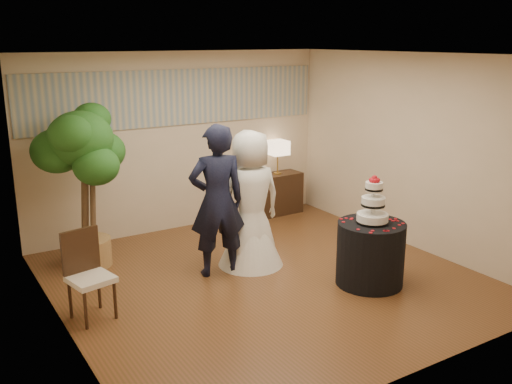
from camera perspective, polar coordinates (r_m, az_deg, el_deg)
floor at (r=7.39m, az=0.99°, el=-8.69°), size 5.00×5.00×0.00m
ceiling at (r=6.76m, az=1.10°, el=13.58°), size 5.00×5.00×0.00m
wall_back at (r=9.10m, az=-7.56°, el=4.98°), size 5.00×0.06×2.80m
wall_front at (r=5.10m, az=16.47°, el=-3.59°), size 5.00×0.06×2.80m
wall_left at (r=6.01m, az=-19.44°, el=-1.04°), size 0.06×5.00×2.80m
wall_right at (r=8.53m, az=15.33°, el=3.90°), size 0.06×5.00×2.80m
mural_border at (r=8.99m, az=-7.66°, el=9.36°), size 4.90×0.02×0.85m
groom at (r=7.24m, az=-3.91°, el=-0.91°), size 0.81×0.63×1.98m
bride at (r=7.55m, az=-0.55°, el=-0.71°), size 0.92×0.90×1.85m
cake_table at (r=7.25m, az=11.36°, el=-6.06°), size 1.11×1.11×0.80m
wedding_cake at (r=7.03m, az=11.66°, el=-0.73°), size 0.39×0.39×0.60m
console at (r=9.95m, az=2.14°, el=-0.17°), size 0.87×0.41×0.72m
table_lamp at (r=9.80m, az=2.18°, el=3.48°), size 0.31×0.31×0.58m
ficus_tree at (r=7.79m, az=-16.81°, el=0.52°), size 1.41×1.41×2.21m
side_chair at (r=6.48m, az=-16.20°, el=-8.12°), size 0.54×0.55×0.99m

